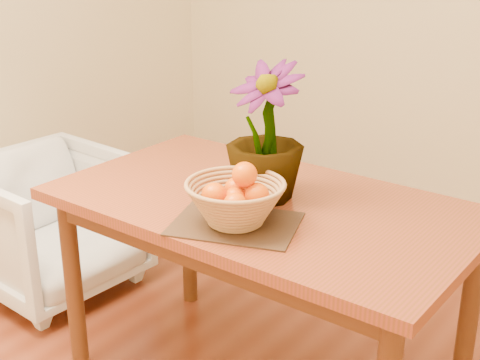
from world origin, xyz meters
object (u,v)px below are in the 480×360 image
Objects in this scene: armchair at (52,217)px; wicker_basket at (235,204)px; potted_plant at (265,132)px; table at (262,224)px.

wicker_basket is at bearing -98.40° from armchair.
wicker_basket is 0.67× the size of potted_plant.
table is 4.61× the size of wicker_basket.
armchair is (-1.25, 0.25, -0.47)m from wicker_basket.
potted_plant is at bearing -88.05° from armchair.
armchair is (-1.20, 0.02, -0.63)m from potted_plant.
wicker_basket is 0.29m from potted_plant.
table is at bearing 102.95° from wicker_basket.
potted_plant reaches higher than table.
armchair is at bearing -175.56° from potted_plant.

